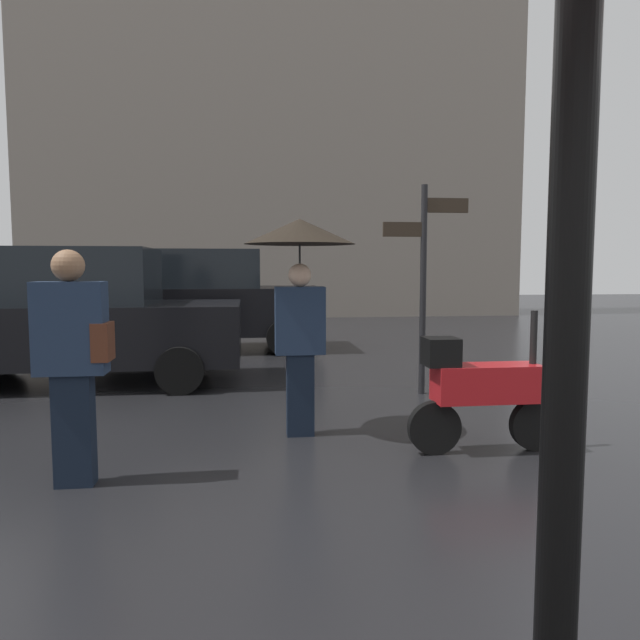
% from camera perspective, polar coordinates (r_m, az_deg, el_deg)
% --- Properties ---
extents(pedestrian_with_umbrella, '(1.04, 1.04, 2.05)m').
position_cam_1_polar(pedestrian_with_umbrella, '(5.53, -1.97, 5.48)').
color(pedestrian_with_umbrella, black).
rests_on(pedestrian_with_umbrella, ground).
extents(pedestrian_with_bag, '(0.53, 0.24, 1.73)m').
position_cam_1_polar(pedestrian_with_bag, '(4.64, -22.77, -3.01)').
color(pedestrian_with_bag, black).
rests_on(pedestrian_with_bag, ground).
extents(parked_scooter, '(1.38, 0.32, 1.23)m').
position_cam_1_polar(parked_scooter, '(5.30, 15.36, -6.50)').
color(parked_scooter, black).
rests_on(parked_scooter, ground).
extents(parked_car_left, '(4.29, 1.96, 1.86)m').
position_cam_1_polar(parked_car_left, '(8.73, -22.44, 0.38)').
color(parked_car_left, black).
rests_on(parked_car_left, ground).
extents(parked_car_right, '(4.29, 2.05, 1.93)m').
position_cam_1_polar(parked_car_right, '(11.56, -10.98, 1.99)').
color(parked_car_right, black).
rests_on(parked_car_right, ground).
extents(street_signpost, '(1.08, 0.08, 2.62)m').
position_cam_1_polar(street_signpost, '(7.49, 10.02, 5.02)').
color(street_signpost, black).
rests_on(street_signpost, ground).
extents(building_block, '(15.76, 2.31, 17.46)m').
position_cam_1_polar(building_block, '(20.86, -4.20, 25.13)').
color(building_block, gray).
rests_on(building_block, ground).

